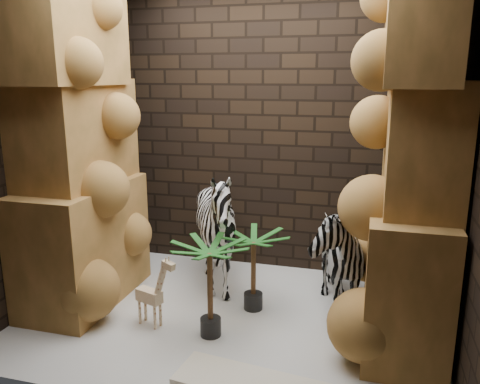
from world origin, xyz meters
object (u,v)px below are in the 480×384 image
(giraffe_toy, at_px, (149,288))
(zebra_left, at_px, (217,235))
(zebra_right, at_px, (329,244))
(palm_back, at_px, (210,289))
(palm_front, at_px, (253,271))

(giraffe_toy, bearing_deg, zebra_left, 84.09)
(zebra_right, distance_m, giraffe_toy, 1.59)
(zebra_left, height_order, giraffe_toy, zebra_left)
(giraffe_toy, bearing_deg, zebra_right, 43.78)
(zebra_right, distance_m, palm_back, 1.13)
(giraffe_toy, bearing_deg, palm_back, 15.65)
(zebra_left, distance_m, palm_front, 0.54)
(zebra_left, relative_size, palm_front, 1.72)
(palm_front, bearing_deg, zebra_left, 147.24)
(palm_back, bearing_deg, palm_front, 67.17)
(zebra_right, xyz_separation_m, palm_back, (-0.86, -0.70, -0.22))
(zebra_left, distance_m, palm_back, 0.85)
(zebra_left, bearing_deg, palm_front, -13.27)
(giraffe_toy, distance_m, palm_front, 0.92)
(zebra_right, distance_m, palm_front, 0.71)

